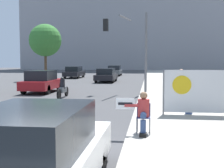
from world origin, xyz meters
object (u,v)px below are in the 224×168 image
Objects in this scene: protest_banner at (196,91)px; car_on_road_far_lane at (114,71)px; car_on_road_midblock at (106,75)px; parked_car_curbside at (33,157)px; car_on_road_distant at (74,72)px; jogger_on_sidewalk at (189,93)px; traffic_light_pole at (130,39)px; seated_protester at (143,111)px; street_tree_midblock at (45,40)px; motorcycle_on_road at (63,89)px; car_on_road_nearest at (42,82)px; pedestrian_behind at (181,87)px.

protest_banner is 0.62× the size of car_on_road_far_lane.
car_on_road_midblock is (-6.25, 19.21, -0.35)m from protest_banner.
car_on_road_midblock is at bearing 95.70° from parked_car_curbside.
car_on_road_midblock is 8.27m from car_on_road_distant.
jogger_on_sidewalk is 9.51m from traffic_light_pole.
car_on_road_midblock reaches higher than seated_protester.
protest_banner is at bearing -71.98° from car_on_road_midblock.
seated_protester is at bearing -72.33° from car_on_road_distant.
parked_car_curbside reaches higher than car_on_road_distant.
street_tree_midblock is (-6.99, 1.71, 3.69)m from car_on_road_midblock.
car_on_road_distant is 20.49m from motorcycle_on_road.
car_on_road_nearest is at bearing -72.13° from street_tree_midblock.
jogger_on_sidewalk is 19.90m from car_on_road_midblock.
car_on_road_midblock is 12.57m from car_on_road_far_lane.
car_on_road_far_lane is at bearing 59.44° from street_tree_midblock.
car_on_road_nearest is 0.69× the size of street_tree_midblock.
pedestrian_behind is 0.40× the size of car_on_road_nearest.
seated_protester is 4.72m from parked_car_curbside.
car_on_road_distant is (-8.08, 16.94, -2.97)m from traffic_light_pole.
protest_banner is 0.41× the size of street_tree_midblock.
parked_car_curbside is 1.10× the size of car_on_road_nearest.
motorcycle_on_road is at bearing -77.95° from car_on_road_distant.
motorcycle_on_road is (-6.75, 5.52, -0.41)m from jogger_on_sidewalk.
parked_car_curbside is at bearing -85.24° from car_on_road_far_lane.
parked_car_curbside is 13.95m from motorcycle_on_road.
street_tree_midblock is (-2.00, -4.89, 3.67)m from car_on_road_distant.
street_tree_midblock is at bearing 166.25° from car_on_road_midblock.
traffic_light_pole reaches higher than car_on_road_distant.
seated_protester is 0.27× the size of car_on_road_midblock.
parked_car_curbside is 34.43m from car_on_road_distant.
car_on_road_distant is 1.12× the size of car_on_road_far_lane.
car_on_road_midblock is at bearing -86.35° from jogger_on_sidewalk.
pedestrian_behind is 0.37× the size of car_on_road_distant.
seated_protester is 3.97m from jogger_on_sidewalk.
car_on_road_midblock is at bearing -52.89° from car_on_road_distant.
car_on_road_midblock is 13.46m from motorcycle_on_road.
parked_car_curbside reaches higher than car_on_road_far_lane.
protest_banner is 24.99m from street_tree_midblock.
car_on_road_nearest is 13.41m from street_tree_midblock.
car_on_road_nearest is 17.29m from car_on_road_distant.
street_tree_midblock reaches higher than protest_banner.
jogger_on_sidewalk is 0.35× the size of car_on_road_distant.
car_on_road_midblock is (-3.09, 10.35, -2.99)m from traffic_light_pole.
protest_banner is (0.22, -0.25, 0.11)m from jogger_on_sidewalk.
motorcycle_on_road is at bearing -140.83° from traffic_light_pole.
street_tree_midblock is (-3.96, 12.29, 3.64)m from car_on_road_nearest.
traffic_light_pole is (-3.16, 8.87, 2.64)m from protest_banner.
seated_protester is 22.93m from car_on_road_midblock.
car_on_road_nearest reaches higher than car_on_road_distant.
car_on_road_distant reaches higher than seated_protester.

